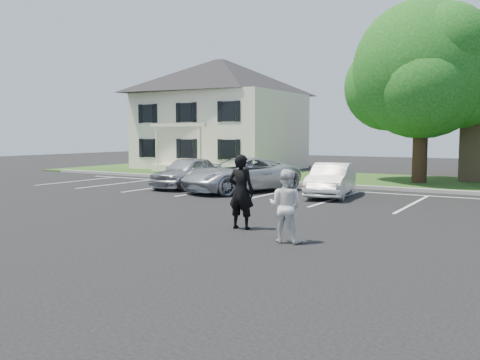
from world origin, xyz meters
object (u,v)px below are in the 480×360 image
man_white_shirt (286,206)px  man_black_suit (241,192)px  car_silver_west (188,172)px  car_silver_minivan (241,175)px  car_white_sedan (331,180)px  house (221,114)px  tree (425,73)px

man_white_shirt → man_black_suit: bearing=-31.2°
car_silver_west → man_black_suit: bearing=-48.0°
car_silver_minivan → car_white_sedan: 3.89m
man_white_shirt → car_silver_minivan: (-6.05, 8.13, -0.10)m
car_silver_west → car_silver_minivan: size_ratio=0.80×
house → car_white_sedan: size_ratio=2.62×
man_white_shirt → car_silver_west: (-8.93, 8.28, -0.12)m
man_white_shirt → car_white_sedan: bearing=-79.5°
car_white_sedan → man_black_suit: bearing=-96.7°
man_black_suit → car_white_sedan: bearing=-90.6°
house → man_white_shirt: (14.75, -19.91, -3.01)m
man_black_suit → man_white_shirt: man_black_suit is taller
tree → man_black_suit: (-1.47, -14.69, -4.39)m
car_white_sedan → car_silver_minivan: bearing=175.7°
car_white_sedan → house: bearing=127.4°
man_black_suit → car_silver_west: (-7.25, 7.40, -0.25)m
man_white_shirt → car_silver_west: bearing=-46.6°
man_white_shirt → car_white_sedan: man_white_shirt is taller
man_white_shirt → car_silver_minivan: 10.14m
house → tree: tree is taller
car_silver_minivan → man_white_shirt: bearing=-30.7°
car_silver_minivan → car_white_sedan: car_silver_minivan is taller
house → tree: size_ratio=1.17×
tree → man_black_suit: tree is taller
tree → man_white_shirt: 16.21m
man_white_shirt → car_silver_minivan: man_white_shirt is taller
car_silver_west → car_white_sedan: size_ratio=1.05×
man_black_suit → car_silver_west: man_black_suit is taller
car_silver_west → car_silver_minivan: (2.88, -0.14, 0.02)m
tree → car_white_sedan: (-1.98, -7.00, -4.70)m
man_black_suit → man_white_shirt: (1.68, -0.87, -0.13)m
car_white_sedan → tree: bearing=63.7°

